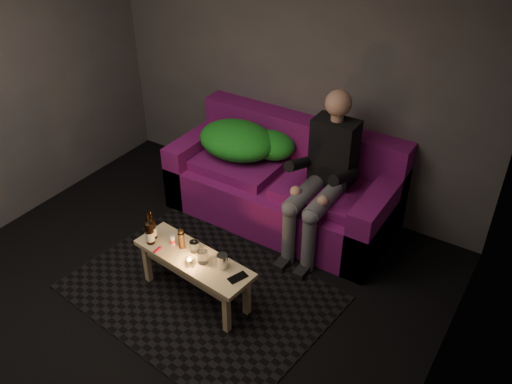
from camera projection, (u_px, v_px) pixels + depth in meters
floor at (146, 323)px, 4.21m from camera, size 4.50×4.50×0.00m
room at (166, 108)px, 3.62m from camera, size 4.50×4.50×4.50m
rug at (200, 292)px, 4.48m from camera, size 2.22×1.73×0.01m
sofa at (285, 186)px, 5.21m from camera, size 2.14×0.96×0.92m
green_blanket at (244, 141)px, 5.21m from camera, size 0.94×0.64×0.32m
person at (324, 172)px, 4.65m from camera, size 0.39×0.89×1.43m
coffee_table at (194, 264)px, 4.26m from camera, size 1.06×0.44×0.42m
beer_bottle_a at (152, 228)px, 4.36m from camera, size 0.07×0.07×0.26m
beer_bottle_b at (150, 232)px, 4.30m from camera, size 0.07×0.07×0.28m
salt_shaker at (173, 240)px, 4.32m from camera, size 0.05×0.05×0.08m
pepper_mill at (181, 240)px, 4.27m from camera, size 0.06×0.06×0.14m
tumbler_back at (195, 246)px, 4.25m from camera, size 0.08×0.08×0.09m
tealight at (189, 261)px, 4.15m from camera, size 0.05×0.05×0.04m
tumbler_front at (203, 257)px, 4.14m from camera, size 0.10×0.10×0.10m
steel_cup at (222, 261)px, 4.08m from camera, size 0.10×0.10×0.12m
smartphone at (238, 278)px, 4.01m from camera, size 0.12×0.17×0.01m
red_lighter at (157, 250)px, 4.28m from camera, size 0.02×0.08×0.01m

